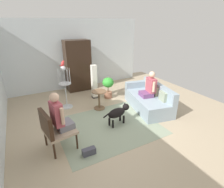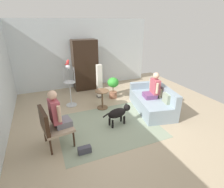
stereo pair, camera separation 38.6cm
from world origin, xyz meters
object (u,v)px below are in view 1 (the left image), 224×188
(dog, at_px, (118,112))
(potted_plant, at_px, (108,85))
(armoire_cabinet, at_px, (78,66))
(armchair, at_px, (53,128))
(person_on_couch, at_px, (150,87))
(column_lamp, at_px, (94,82))
(round_end_table, at_px, (99,99))
(person_on_armchair, at_px, (59,115))
(parrot, at_px, (63,63))
(couch, at_px, (149,100))
(handbag, at_px, (89,152))
(bird_cage_stand, at_px, (65,87))

(dog, distance_m, potted_plant, 1.85)
(armoire_cabinet, bearing_deg, dog, -88.46)
(armchair, height_order, potted_plant, armchair)
(armoire_cabinet, bearing_deg, person_on_couch, -62.62)
(potted_plant, xyz_separation_m, column_lamp, (-0.44, 0.24, 0.13))
(round_end_table, relative_size, potted_plant, 0.79)
(person_on_armchair, xyz_separation_m, parrot, (0.62, 1.93, 0.66))
(dog, bearing_deg, parrot, 120.15)
(couch, relative_size, person_on_armchair, 2.24)
(couch, xyz_separation_m, person_on_armchair, (-2.99, -0.62, 0.53))
(person_on_armchair, xyz_separation_m, armoire_cabinet, (1.52, 3.36, 0.18))
(person_on_couch, height_order, column_lamp, person_on_couch)
(person_on_armchair, relative_size, potted_plant, 1.12)
(person_on_couch, bearing_deg, dog, -165.19)
(parrot, relative_size, handbag, 0.59)
(person_on_couch, xyz_separation_m, parrot, (-2.33, 1.34, 0.72))
(armchair, relative_size, parrot, 5.67)
(round_end_table, xyz_separation_m, bird_cage_stand, (-0.91, 0.60, 0.36))
(person_on_armchair, xyz_separation_m, round_end_table, (1.52, 1.33, -0.48))
(person_on_couch, distance_m, round_end_table, 1.66)
(potted_plant, bearing_deg, armoire_cabinet, 115.92)
(bird_cage_stand, distance_m, handbag, 2.56)
(dog, height_order, column_lamp, column_lamp)
(dog, height_order, potted_plant, potted_plant)
(couch, relative_size, column_lamp, 1.58)
(person_on_couch, distance_m, parrot, 2.78)
(round_end_table, relative_size, column_lamp, 0.50)
(couch, relative_size, handbag, 6.79)
(bird_cage_stand, bearing_deg, armchair, -111.40)
(dog, bearing_deg, handbag, -146.45)
(couch, distance_m, round_end_table, 1.63)
(couch, relative_size, person_on_couch, 2.45)
(couch, xyz_separation_m, potted_plant, (-0.80, 1.37, 0.19))
(couch, xyz_separation_m, handbag, (-2.55, -1.15, -0.22))
(armchair, height_order, handbag, armchair)
(armchair, height_order, person_on_couch, person_on_couch)
(handbag, bearing_deg, bird_cage_stand, 85.83)
(person_on_couch, xyz_separation_m, column_lamp, (-1.21, 1.63, -0.14))
(couch, xyz_separation_m, column_lamp, (-1.25, 1.61, 0.32))
(armchair, xyz_separation_m, parrot, (0.77, 1.96, 0.93))
(person_on_couch, relative_size, dog, 0.93)
(person_on_armchair, distance_m, potted_plant, 2.97)
(round_end_table, bearing_deg, bird_cage_stand, 146.36)
(bird_cage_stand, relative_size, armoire_cabinet, 0.70)
(potted_plant, height_order, armoire_cabinet, armoire_cabinet)
(armoire_cabinet, distance_m, handbag, 4.15)
(armchair, distance_m, parrot, 2.30)
(person_on_armchair, height_order, armoire_cabinet, armoire_cabinet)
(dog, bearing_deg, person_on_couch, 14.81)
(round_end_table, distance_m, armoire_cabinet, 2.13)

